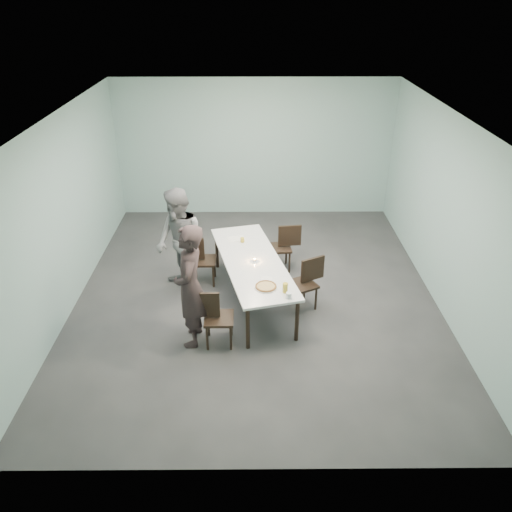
{
  "coord_description": "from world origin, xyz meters",
  "views": [
    {
      "loc": [
        -0.05,
        -7.16,
        4.69
      ],
      "look_at": [
        0.0,
        -0.46,
        1.0
      ],
      "focal_mm": 35.0,
      "sensor_mm": 36.0,
      "label": 1
    }
  ],
  "objects_px": {
    "side_plate": "(266,279)",
    "water_tumbler": "(289,295)",
    "chair_far_right": "(283,244)",
    "chair_near_left": "(213,314)",
    "tealight": "(255,260)",
    "diner_near": "(190,287)",
    "table": "(252,263)",
    "amber_tumbler": "(242,240)",
    "chair_far_left": "(199,257)",
    "beer_glass": "(285,288)",
    "diner_far": "(180,243)",
    "pizza": "(266,286)",
    "chair_near_right": "(306,280)"
  },
  "relations": [
    {
      "from": "diner_far",
      "to": "beer_glass",
      "type": "height_order",
      "value": "diner_far"
    },
    {
      "from": "tealight",
      "to": "amber_tumbler",
      "type": "bearing_deg",
      "value": 106.86
    },
    {
      "from": "diner_near",
      "to": "diner_far",
      "type": "distance_m",
      "value": 1.4
    },
    {
      "from": "diner_near",
      "to": "diner_far",
      "type": "xyz_separation_m",
      "value": [
        -0.33,
        1.37,
        -0.01
      ]
    },
    {
      "from": "diner_near",
      "to": "table",
      "type": "bearing_deg",
      "value": 142.04
    },
    {
      "from": "tealight",
      "to": "beer_glass",
      "type": "bearing_deg",
      "value": -64.43
    },
    {
      "from": "table",
      "to": "beer_glass",
      "type": "relative_size",
      "value": 18.27
    },
    {
      "from": "water_tumbler",
      "to": "tealight",
      "type": "xyz_separation_m",
      "value": [
        -0.48,
        1.07,
        -0.02
      ]
    },
    {
      "from": "beer_glass",
      "to": "water_tumbler",
      "type": "xyz_separation_m",
      "value": [
        0.04,
        -0.15,
        -0.03
      ]
    },
    {
      "from": "pizza",
      "to": "chair_far_right",
      "type": "bearing_deg",
      "value": 78.75
    },
    {
      "from": "chair_near_left",
      "to": "amber_tumbler",
      "type": "height_order",
      "value": "chair_near_left"
    },
    {
      "from": "pizza",
      "to": "beer_glass",
      "type": "height_order",
      "value": "beer_glass"
    },
    {
      "from": "chair_far_left",
      "to": "amber_tumbler",
      "type": "bearing_deg",
      "value": 6.7
    },
    {
      "from": "diner_far",
      "to": "tealight",
      "type": "distance_m",
      "value": 1.29
    },
    {
      "from": "table",
      "to": "amber_tumbler",
      "type": "relative_size",
      "value": 34.25
    },
    {
      "from": "water_tumbler",
      "to": "chair_far_right",
      "type": "bearing_deg",
      "value": 88.61
    },
    {
      "from": "table",
      "to": "diner_far",
      "type": "height_order",
      "value": "diner_far"
    },
    {
      "from": "chair_near_left",
      "to": "tealight",
      "type": "relative_size",
      "value": 15.54
    },
    {
      "from": "diner_near",
      "to": "pizza",
      "type": "bearing_deg",
      "value": 104.67
    },
    {
      "from": "chair_far_right",
      "to": "side_plate",
      "type": "bearing_deg",
      "value": 71.32
    },
    {
      "from": "chair_near_right",
      "to": "diner_far",
      "type": "relative_size",
      "value": 0.47
    },
    {
      "from": "water_tumbler",
      "to": "tealight",
      "type": "distance_m",
      "value": 1.17
    },
    {
      "from": "diner_near",
      "to": "side_plate",
      "type": "height_order",
      "value": "diner_near"
    },
    {
      "from": "water_tumbler",
      "to": "tealight",
      "type": "relative_size",
      "value": 1.61
    },
    {
      "from": "beer_glass",
      "to": "tealight",
      "type": "xyz_separation_m",
      "value": [
        -0.44,
        0.91,
        -0.05
      ]
    },
    {
      "from": "table",
      "to": "chair_far_left",
      "type": "relative_size",
      "value": 3.15
    },
    {
      "from": "chair_far_right",
      "to": "tealight",
      "type": "height_order",
      "value": "chair_far_right"
    },
    {
      "from": "chair_far_left",
      "to": "amber_tumbler",
      "type": "distance_m",
      "value": 0.81
    },
    {
      "from": "chair_near_right",
      "to": "tealight",
      "type": "height_order",
      "value": "chair_near_right"
    },
    {
      "from": "pizza",
      "to": "water_tumbler",
      "type": "height_order",
      "value": "water_tumbler"
    },
    {
      "from": "table",
      "to": "amber_tumbler",
      "type": "xyz_separation_m",
      "value": [
        -0.17,
        0.65,
        0.1
      ]
    },
    {
      "from": "chair_near_left",
      "to": "chair_far_right",
      "type": "distance_m",
      "value": 2.46
    },
    {
      "from": "chair_near_left",
      "to": "amber_tumbler",
      "type": "distance_m",
      "value": 1.86
    },
    {
      "from": "chair_far_left",
      "to": "pizza",
      "type": "distance_m",
      "value": 1.8
    },
    {
      "from": "pizza",
      "to": "beer_glass",
      "type": "distance_m",
      "value": 0.31
    },
    {
      "from": "diner_near",
      "to": "pizza",
      "type": "distance_m",
      "value": 1.12
    },
    {
      "from": "chair_far_right",
      "to": "diner_near",
      "type": "relative_size",
      "value": 0.46
    },
    {
      "from": "diner_far",
      "to": "pizza",
      "type": "relative_size",
      "value": 5.42
    },
    {
      "from": "beer_glass",
      "to": "tealight",
      "type": "distance_m",
      "value": 1.01
    },
    {
      "from": "side_plate",
      "to": "chair_far_right",
      "type": "bearing_deg",
      "value": 77.7
    },
    {
      "from": "diner_far",
      "to": "water_tumbler",
      "type": "distance_m",
      "value": 2.21
    },
    {
      "from": "diner_near",
      "to": "pizza",
      "type": "relative_size",
      "value": 5.51
    },
    {
      "from": "chair_near_right",
      "to": "chair_far_right",
      "type": "bearing_deg",
      "value": -104.01
    },
    {
      "from": "diner_near",
      "to": "tealight",
      "type": "relative_size",
      "value": 33.45
    },
    {
      "from": "chair_near_right",
      "to": "amber_tumbler",
      "type": "height_order",
      "value": "chair_near_right"
    },
    {
      "from": "side_plate",
      "to": "water_tumbler",
      "type": "relative_size",
      "value": 2.0
    },
    {
      "from": "chair_near_left",
      "to": "water_tumbler",
      "type": "height_order",
      "value": "chair_near_left"
    },
    {
      "from": "chair_near_left",
      "to": "water_tumbler",
      "type": "relative_size",
      "value": 9.67
    },
    {
      "from": "side_plate",
      "to": "table",
      "type": "bearing_deg",
      "value": 110.03
    },
    {
      "from": "chair_far_left",
      "to": "beer_glass",
      "type": "height_order",
      "value": "beer_glass"
    }
  ]
}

